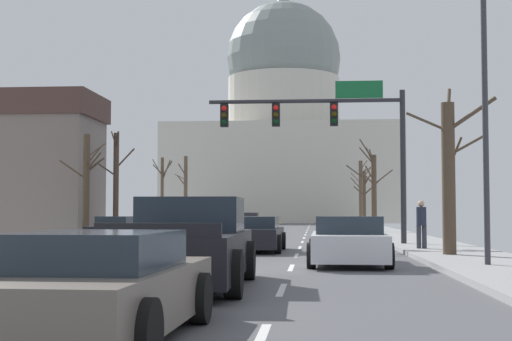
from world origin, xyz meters
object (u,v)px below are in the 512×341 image
sedan_near_01 (348,242)px  sedan_oncoming_00 (117,229)px  sedan_near_00 (254,235)px  sedan_oncoming_01 (158,226)px  pickup_truck_near_02 (187,247)px  pedestrian_01 (421,222)px  signal_gantry (331,126)px  sedan_oncoming_03 (249,220)px  sedan_near_03 (98,289)px  sedan_oncoming_02 (186,223)px  street_lamp_right (473,58)px

sedan_near_01 → sedan_oncoming_00: (-10.34, 15.13, -0.04)m
sedan_near_00 → sedan_oncoming_01: sedan_near_00 is taller
pickup_truck_near_02 → pedestrian_01: 13.50m
signal_gantry → sedan_near_00: size_ratio=1.73×
sedan_oncoming_00 → pedestrian_01: 15.90m
sedan_oncoming_03 → sedan_near_00: bearing=-84.7°
sedan_near_00 → sedan_near_03: (-0.18, -18.13, -0.02)m
signal_gantry → sedan_oncoming_02: bearing=113.4°
sedan_oncoming_02 → pedestrian_01: size_ratio=2.62×
sedan_near_01 → pickup_truck_near_02: size_ratio=0.81×
sedan_oncoming_00 → sedan_oncoming_01: 9.39m
signal_gantry → sedan_oncoming_03: (-6.46, 35.47, -4.23)m
sedan_near_01 → pickup_truck_near_02: 6.79m
sedan_oncoming_03 → pedestrian_01: (9.45, -39.48, 0.44)m
sedan_near_01 → sedan_oncoming_00: size_ratio=0.97×
street_lamp_right → sedan_oncoming_00: bearing=128.6°
sedan_near_03 → sedan_oncoming_03: size_ratio=1.02×
sedan_near_00 → sedan_oncoming_02: size_ratio=1.06×
sedan_oncoming_00 → sedan_near_01: bearing=-55.7°
signal_gantry → sedan_near_03: (-2.98, -21.88, -4.27)m
sedan_oncoming_03 → pedestrian_01: 40.60m
sedan_oncoming_01 → sedan_oncoming_02: sedan_oncoming_02 is taller
street_lamp_right → pedestrian_01: size_ratio=5.19×
street_lamp_right → pickup_truck_near_02: bearing=-144.8°
street_lamp_right → pickup_truck_near_02: street_lamp_right is taller
pickup_truck_near_02 → pedestrian_01: bearing=63.5°
sedan_near_00 → pickup_truck_near_02: size_ratio=0.82×
sedan_near_01 → pedestrian_01: (2.76, 6.12, 0.45)m
street_lamp_right → sedan_near_01: bearing=152.2°
sedan_oncoming_02 → sedan_oncoming_00: bearing=-90.7°
sedan_near_03 → street_lamp_right: bearing=58.7°
street_lamp_right → sedan_oncoming_03: size_ratio=1.98×
sedan_near_01 → sedan_oncoming_03: size_ratio=1.05×
sedan_oncoming_02 → sedan_near_01: bearing=-73.0°
sedan_oncoming_03 → pickup_truck_near_02: bearing=-86.2°
pickup_truck_near_02 → sedan_oncoming_03: pickup_truck_near_02 is taller
street_lamp_right → sedan_oncoming_01: street_lamp_right is taller
sedan_near_01 → sedan_near_03: 12.18m
sedan_near_01 → sedan_oncoming_02: bearing=107.0°
pickup_truck_near_02 → sedan_oncoming_02: pickup_truck_near_02 is taller
sedan_near_03 → sedan_oncoming_00: size_ratio=0.94×
sedan_near_01 → sedan_near_00: bearing=115.5°
sedan_near_00 → pickup_truck_near_02: bearing=-91.0°
sedan_near_00 → sedan_oncoming_01: 19.57m
street_lamp_right → sedan_oncoming_01: 29.65m
street_lamp_right → signal_gantry: bearing=105.3°
sedan_oncoming_01 → sedan_oncoming_00: bearing=-89.8°
sedan_near_01 → pedestrian_01: 6.73m
sedan_near_00 → pickup_truck_near_02: pickup_truck_near_02 is taller
signal_gantry → sedan_near_01: 10.98m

